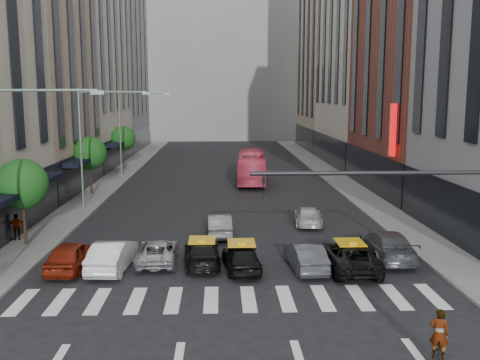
{
  "coord_description": "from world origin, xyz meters",
  "views": [
    {
      "loc": [
        -0.59,
        -20.27,
        8.65
      ],
      "look_at": [
        0.51,
        8.8,
        4.0
      ],
      "focal_mm": 40.0,
      "sensor_mm": 36.0,
      "label": 1
    }
  ],
  "objects": [
    {
      "name": "car_row2_left",
      "position": [
        -0.64,
        11.99,
        0.68
      ],
      "size": [
        1.57,
        4.15,
        1.35
      ],
      "primitive_type": "imported",
      "rotation": [
        0.0,
        0.0,
        3.18
      ],
      "color": "gray",
      "rests_on": "ground"
    },
    {
      "name": "building_left_c",
      "position": [
        -17.0,
        46.0,
        18.0
      ],
      "size": [
        8.0,
        20.0,
        36.0
      ],
      "primitive_type": "cube",
      "color": "beige",
      "rests_on": "ground"
    },
    {
      "name": "tree_near",
      "position": [
        -11.8,
        10.0,
        3.65
      ],
      "size": [
        2.88,
        2.88,
        4.95
      ],
      "color": "black",
      "rests_on": "sidewalk_left"
    },
    {
      "name": "sidewalk_right",
      "position": [
        11.5,
        30.0,
        0.07
      ],
      "size": [
        3.0,
        96.0,
        0.15
      ],
      "primitive_type": "cube",
      "color": "slate",
      "rests_on": "ground"
    },
    {
      "name": "bus",
      "position": [
        2.55,
        32.41,
        1.53
      ],
      "size": [
        3.2,
        11.11,
        3.06
      ],
      "primitive_type": "imported",
      "rotation": [
        0.0,
        0.0,
        3.08
      ],
      "color": "#EF4667",
      "rests_on": "ground"
    },
    {
      "name": "streetlamp_mid",
      "position": [
        -10.04,
        20.0,
        5.9
      ],
      "size": [
        5.38,
        0.25,
        9.0
      ],
      "color": "gray",
      "rests_on": "sidewalk_left"
    },
    {
      "name": "rider",
      "position": [
        6.4,
        -4.41,
        1.69
      ],
      "size": [
        0.72,
        0.62,
        1.66
      ],
      "primitive_type": "imported",
      "rotation": [
        0.0,
        0.0,
        2.71
      ],
      "color": "gray",
      "rests_on": "motorcycle"
    },
    {
      "name": "streetlamp_near",
      "position": [
        -10.04,
        4.0,
        5.9
      ],
      "size": [
        5.38,
        0.25,
        9.0
      ],
      "color": "gray",
      "rests_on": "sidewalk_left"
    },
    {
      "name": "building_right_d",
      "position": [
        17.0,
        65.0,
        14.0
      ],
      "size": [
        8.0,
        18.0,
        28.0
      ],
      "primitive_type": "cube",
      "color": "tan",
      "rests_on": "ground"
    },
    {
      "name": "building_far",
      "position": [
        0.0,
        85.0,
        18.0
      ],
      "size": [
        30.0,
        10.0,
        36.0
      ],
      "primitive_type": "cube",
      "color": "gray",
      "rests_on": "ground"
    },
    {
      "name": "car_red",
      "position": [
        -8.04,
        5.69,
        0.73
      ],
      "size": [
        1.86,
        4.36,
        1.47
      ],
      "primitive_type": "imported",
      "rotation": [
        0.0,
        0.0,
        3.11
      ],
      "color": "maroon",
      "rests_on": "ground"
    },
    {
      "name": "ground",
      "position": [
        0.0,
        0.0,
        0.0
      ],
      "size": [
        160.0,
        160.0,
        0.0
      ],
      "primitive_type": "plane",
      "color": "black",
      "rests_on": "ground"
    },
    {
      "name": "taxi_left",
      "position": [
        -1.53,
        6.23,
        0.65
      ],
      "size": [
        2.06,
        4.56,
        1.3
      ],
      "primitive_type": "imported",
      "rotation": [
        0.0,
        0.0,
        3.2
      ],
      "color": "black",
      "rests_on": "ground"
    },
    {
      "name": "car_grey_curb",
      "position": [
        8.3,
        6.89,
        0.75
      ],
      "size": [
        2.32,
        5.28,
        1.51
      ],
      "primitive_type": "imported",
      "rotation": [
        0.0,
        0.0,
        3.1
      ],
      "color": "#44474C",
      "rests_on": "ground"
    },
    {
      "name": "building_left_d",
      "position": [
        -17.0,
        65.0,
        15.0
      ],
      "size": [
        8.0,
        18.0,
        30.0
      ],
      "primitive_type": "cube",
      "color": "gray",
      "rests_on": "ground"
    },
    {
      "name": "liberty_sign",
      "position": [
        12.6,
        20.0,
        6.0
      ],
      "size": [
        0.3,
        0.7,
        4.0
      ],
      "color": "red",
      "rests_on": "ground"
    },
    {
      "name": "building_left_b",
      "position": [
        -17.0,
        28.0,
        12.0
      ],
      "size": [
        8.0,
        16.0,
        24.0
      ],
      "primitive_type": "cube",
      "color": "tan",
      "rests_on": "ground"
    },
    {
      "name": "motorcycle",
      "position": [
        6.4,
        -4.41,
        0.43
      ],
      "size": [
        1.2,
        1.72,
        0.86
      ],
      "primitive_type": "imported",
      "rotation": [
        0.0,
        0.0,
        2.71
      ],
      "color": "black",
      "rests_on": "ground"
    },
    {
      "name": "taxi_center",
      "position": [
        0.45,
        5.28,
        0.7
      ],
      "size": [
        2.07,
        4.24,
        1.39
      ],
      "primitive_type": "imported",
      "rotation": [
        0.0,
        0.0,
        3.25
      ],
      "color": "black",
      "rests_on": "ground"
    },
    {
      "name": "traffic_signal",
      "position": [
        7.69,
        -1.0,
        4.47
      ],
      "size": [
        10.1,
        0.2,
        6.0
      ],
      "color": "black",
      "rests_on": "ground"
    },
    {
      "name": "car_grey_mid",
      "position": [
        3.66,
        5.34,
        0.69
      ],
      "size": [
        1.78,
        4.28,
        1.38
      ],
      "primitive_type": "imported",
      "rotation": [
        0.0,
        0.0,
        3.22
      ],
      "color": "#3C3E43",
      "rests_on": "ground"
    },
    {
      "name": "sidewalk_left",
      "position": [
        -11.5,
        30.0,
        0.07
      ],
      "size": [
        3.0,
        96.0,
        0.15
      ],
      "primitive_type": "cube",
      "color": "slate",
      "rests_on": "ground"
    },
    {
      "name": "taxi_right",
      "position": [
        5.83,
        5.15,
        0.7
      ],
      "size": [
        2.36,
        5.05,
        1.4
      ],
      "primitive_type": "imported",
      "rotation": [
        0.0,
        0.0,
        3.15
      ],
      "color": "black",
      "rests_on": "ground"
    },
    {
      "name": "car_row2_right",
      "position": [
        5.31,
        14.59,
        0.62
      ],
      "size": [
        2.16,
        4.41,
        1.24
      ],
      "primitive_type": "imported",
      "rotation": [
        0.0,
        0.0,
        3.04
      ],
      "color": "#B8B8B8",
      "rests_on": "ground"
    },
    {
      "name": "building_right_b",
      "position": [
        17.0,
        27.0,
        13.0
      ],
      "size": [
        8.0,
        18.0,
        26.0
      ],
      "primitive_type": "cube",
      "color": "brown",
      "rests_on": "ground"
    },
    {
      "name": "pedestrian_far",
      "position": [
        -12.6,
        10.86,
        0.94
      ],
      "size": [
        1.0,
        0.64,
        1.59
      ],
      "primitive_type": "imported",
      "rotation": [
        0.0,
        0.0,
        3.44
      ],
      "color": "gray",
      "rests_on": "sidewalk_left"
    },
    {
      "name": "streetlamp_far",
      "position": [
        -10.04,
        36.0,
        5.9
      ],
      "size": [
        5.38,
        0.25,
        9.0
      ],
      "color": "gray",
      "rests_on": "sidewalk_left"
    },
    {
      "name": "tree_far",
      "position": [
        -11.8,
        42.0,
        3.65
      ],
      "size": [
        2.88,
        2.88,
        4.95
      ],
      "color": "black",
      "rests_on": "sidewalk_left"
    },
    {
      "name": "car_silver",
      "position": [
        -3.85,
        6.69,
        0.61
      ],
      "size": [
        2.14,
        4.41,
        1.21
      ],
      "primitive_type": "imported",
      "rotation": [
        0.0,
        0.0,
        3.17
      ],
      "color": "#A3A3A8",
      "rests_on": "ground"
    },
    {
      "name": "tree_mid",
      "position": [
        -11.8,
        26.0,
        3.65
      ],
      "size": [
        2.88,
        2.88,
        4.95
      ],
      "color": "black",
      "rests_on": "sidewalk_left"
    },
    {
      "name": "car_white_front",
      "position": [
        -5.96,
        5.66,
        0.75
      ],
      "size": [
        1.95,
        4.67,
        1.5
      ],
      "primitive_type": "imported",
      "rotation": [
        0.0,
        0.0,
        3.06
      ],
      "color": "silver",
      "rests_on": "ground"
    }
  ]
}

